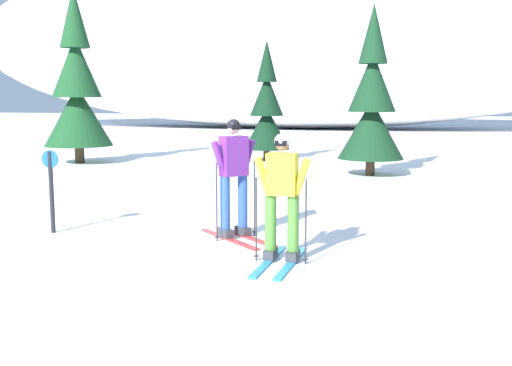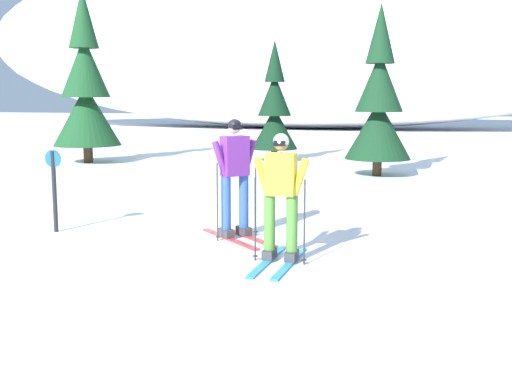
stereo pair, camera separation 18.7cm
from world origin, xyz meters
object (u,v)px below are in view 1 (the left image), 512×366
(pine_tree_far_left, at_px, (77,90))
(pine_tree_center_right, at_px, (372,105))
(trail_marker_post, at_px, (51,186))
(skier_purple_jacket, at_px, (234,176))
(skier_yellow_jacket, at_px, (282,196))
(pine_tree_center_left, at_px, (267,111))

(pine_tree_far_left, xyz_separation_m, pine_tree_center_right, (9.36, -0.88, -0.42))
(pine_tree_far_left, height_order, trail_marker_post, pine_tree_far_left)
(skier_purple_jacket, distance_m, pine_tree_far_left, 11.92)
(skier_yellow_jacket, height_order, pine_tree_center_right, pine_tree_center_right)
(pine_tree_far_left, relative_size, pine_tree_center_right, 1.22)
(skier_purple_jacket, height_order, pine_tree_center_left, pine_tree_center_left)
(pine_tree_far_left, xyz_separation_m, pine_tree_center_left, (5.76, 2.10, -0.67))
(skier_yellow_jacket, relative_size, pine_tree_far_left, 0.30)
(skier_yellow_jacket, relative_size, trail_marker_post, 1.28)
(pine_tree_far_left, bearing_deg, pine_tree_center_right, -5.39)
(skier_yellow_jacket, height_order, pine_tree_center_left, pine_tree_center_left)
(pine_tree_center_right, bearing_deg, trail_marker_post, -118.14)
(pine_tree_center_right, height_order, trail_marker_post, pine_tree_center_right)
(pine_tree_far_left, height_order, pine_tree_center_left, pine_tree_far_left)
(skier_yellow_jacket, relative_size, pine_tree_center_right, 0.37)
(pine_tree_center_left, height_order, trail_marker_post, pine_tree_center_left)
(pine_tree_far_left, relative_size, trail_marker_post, 4.24)
(pine_tree_center_left, distance_m, trail_marker_post, 11.47)
(skier_purple_jacket, xyz_separation_m, pine_tree_center_left, (-2.02, 11.03, 0.71))
(pine_tree_far_left, relative_size, pine_tree_center_left, 1.40)
(skier_yellow_jacket, bearing_deg, pine_tree_center_right, 86.23)
(skier_yellow_jacket, height_order, trail_marker_post, skier_yellow_jacket)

